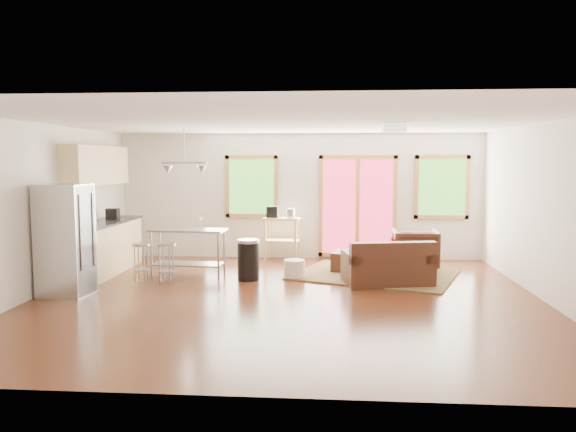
# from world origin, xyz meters

# --- Properties ---
(floor) EXTENTS (7.50, 7.00, 0.02)m
(floor) POSITION_xyz_m (0.00, 0.00, -0.01)
(floor) COLOR #3D1B0D
(floor) RESTS_ON ground
(ceiling) EXTENTS (7.50, 7.00, 0.02)m
(ceiling) POSITION_xyz_m (0.00, 0.00, 2.61)
(ceiling) COLOR white
(ceiling) RESTS_ON ground
(back_wall) EXTENTS (7.50, 0.02, 2.60)m
(back_wall) POSITION_xyz_m (0.00, 3.51, 1.30)
(back_wall) COLOR silver
(back_wall) RESTS_ON ground
(left_wall) EXTENTS (0.02, 7.00, 2.60)m
(left_wall) POSITION_xyz_m (-3.76, 0.00, 1.30)
(left_wall) COLOR silver
(left_wall) RESTS_ON ground
(right_wall) EXTENTS (0.02, 7.00, 2.60)m
(right_wall) POSITION_xyz_m (3.76, 0.00, 1.30)
(right_wall) COLOR silver
(right_wall) RESTS_ON ground
(front_wall) EXTENTS (7.50, 0.02, 2.60)m
(front_wall) POSITION_xyz_m (0.00, -3.51, 1.30)
(front_wall) COLOR silver
(front_wall) RESTS_ON ground
(window_left) EXTENTS (1.10, 0.05, 1.30)m
(window_left) POSITION_xyz_m (-1.00, 3.46, 1.50)
(window_left) COLOR #2E581E
(window_left) RESTS_ON back_wall
(french_doors) EXTENTS (1.60, 0.05, 2.10)m
(french_doors) POSITION_xyz_m (1.20, 3.46, 1.10)
(french_doors) COLOR #B62743
(french_doors) RESTS_ON back_wall
(window_right) EXTENTS (1.10, 0.05, 1.30)m
(window_right) POSITION_xyz_m (2.90, 3.46, 1.50)
(window_right) COLOR #2E581E
(window_right) RESTS_ON back_wall
(rug) EXTENTS (3.23, 2.86, 0.03)m
(rug) POSITION_xyz_m (1.44, 1.79, 0.01)
(rug) COLOR #436337
(rug) RESTS_ON floor
(loveseat) EXTENTS (1.52, 1.05, 0.75)m
(loveseat) POSITION_xyz_m (1.59, 1.05, 0.29)
(loveseat) COLOR #321A10
(loveseat) RESTS_ON floor
(coffee_table) EXTENTS (1.05, 0.83, 0.37)m
(coffee_table) POSITION_xyz_m (1.75, 1.83, 0.32)
(coffee_table) COLOR #3D2515
(coffee_table) RESTS_ON floor
(armchair) EXTENTS (0.85, 0.80, 0.84)m
(armchair) POSITION_xyz_m (2.23, 2.42, 0.42)
(armchair) COLOR #321A10
(armchair) RESTS_ON floor
(ottoman) EXTENTS (0.65, 0.65, 0.37)m
(ottoman) POSITION_xyz_m (0.97, 2.11, 0.18)
(ottoman) COLOR #321A10
(ottoman) RESTS_ON floor
(pouf) EXTENTS (0.46, 0.46, 0.32)m
(pouf) POSITION_xyz_m (0.03, 1.46, 0.16)
(pouf) COLOR silver
(pouf) RESTS_ON floor
(vase) EXTENTS (0.22, 0.22, 0.29)m
(vase) POSITION_xyz_m (1.76, 1.85, 0.51)
(vase) COLOR silver
(vase) RESTS_ON coffee_table
(book) EXTENTS (0.20, 0.06, 0.27)m
(book) POSITION_xyz_m (2.31, 1.76, 0.53)
(book) COLOR maroon
(book) RESTS_ON coffee_table
(cabinets) EXTENTS (0.64, 2.24, 2.30)m
(cabinets) POSITION_xyz_m (-3.49, 1.70, 0.93)
(cabinets) COLOR #D8B87E
(cabinets) RESTS_ON floor
(refrigerator) EXTENTS (0.71, 0.68, 1.69)m
(refrigerator) POSITION_xyz_m (-3.34, -0.03, 0.84)
(refrigerator) COLOR #B7BABC
(refrigerator) RESTS_ON floor
(island) EXTENTS (1.36, 0.62, 0.84)m
(island) POSITION_xyz_m (-1.85, 1.47, 0.58)
(island) COLOR #B7BABC
(island) RESTS_ON floor
(cup) EXTENTS (0.12, 0.10, 0.12)m
(cup) POSITION_xyz_m (-1.70, 1.70, 1.01)
(cup) COLOR white
(cup) RESTS_ON island
(bar_stool_a) EXTENTS (0.32, 0.32, 0.64)m
(bar_stool_a) POSITION_xyz_m (-2.55, 1.03, 0.48)
(bar_stool_a) COLOR #B7BABC
(bar_stool_a) RESTS_ON floor
(bar_stool_b) EXTENTS (0.34, 0.34, 0.68)m
(bar_stool_b) POSITION_xyz_m (-2.07, 0.86, 0.51)
(bar_stool_b) COLOR #B7BABC
(bar_stool_b) RESTS_ON floor
(trash_can) EXTENTS (0.45, 0.45, 0.70)m
(trash_can) POSITION_xyz_m (-0.75, 1.25, 0.35)
(trash_can) COLOR black
(trash_can) RESTS_ON floor
(kitchen_cart) EXTENTS (0.77, 0.54, 1.11)m
(kitchen_cart) POSITION_xyz_m (-0.37, 3.17, 0.76)
(kitchen_cart) COLOR #D8B87E
(kitchen_cart) RESTS_ON floor
(ceiling_flush) EXTENTS (0.35, 0.35, 0.12)m
(ceiling_flush) POSITION_xyz_m (1.60, 0.60, 2.53)
(ceiling_flush) COLOR white
(ceiling_flush) RESTS_ON ceiling
(pendant_light) EXTENTS (0.80, 0.18, 0.79)m
(pendant_light) POSITION_xyz_m (-1.90, 1.50, 1.90)
(pendant_light) COLOR gray
(pendant_light) RESTS_ON ceiling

